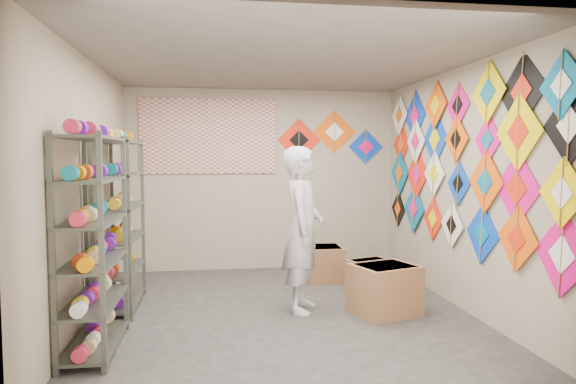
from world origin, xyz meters
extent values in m
plane|color=#2E2B28|center=(0.00, 0.00, 0.00)|extent=(4.50, 4.50, 0.00)
plane|color=tan|center=(0.00, 2.25, 1.35)|extent=(4.00, 0.00, 4.00)
plane|color=tan|center=(0.00, -2.25, 1.35)|extent=(4.00, 0.00, 4.00)
plane|color=tan|center=(-2.00, 0.00, 1.35)|extent=(0.00, 4.50, 4.50)
plane|color=tan|center=(2.00, 0.00, 1.35)|extent=(0.00, 4.50, 4.50)
plane|color=slate|center=(0.00, 0.00, 2.70)|extent=(4.50, 4.50, 0.00)
cube|color=#4C5147|center=(-1.78, -0.85, 0.95)|extent=(0.40, 1.10, 1.90)
cube|color=#4C5147|center=(-1.78, 0.45, 0.95)|extent=(0.40, 1.10, 1.90)
cylinder|color=#E2284A|center=(-1.78, -1.33, 1.04)|extent=(0.12, 0.10, 0.12)
cylinder|color=orange|center=(-1.78, -1.14, 1.04)|extent=(0.12, 0.10, 0.12)
cylinder|color=yellow|center=(-1.78, -0.95, 1.04)|extent=(0.12, 0.10, 0.12)
cylinder|color=white|center=(-1.78, -0.75, 1.04)|extent=(0.12, 0.10, 0.12)
cylinder|color=red|center=(-1.78, -0.56, 1.04)|extent=(0.12, 0.10, 0.12)
cylinder|color=#6616A5|center=(-1.78, -0.37, 1.04)|extent=(0.12, 0.10, 0.12)
cylinder|color=#E1C381|center=(-1.78, -0.03, 1.04)|extent=(0.12, 0.10, 0.12)
cylinder|color=#11758B|center=(-1.78, 0.16, 1.04)|extent=(0.12, 0.10, 0.12)
cylinder|color=#E2284A|center=(-1.78, 0.35, 1.04)|extent=(0.12, 0.10, 0.12)
cylinder|color=orange|center=(-1.78, 0.55, 1.04)|extent=(0.12, 0.10, 0.12)
cylinder|color=yellow|center=(-1.78, 0.74, 1.04)|extent=(0.12, 0.10, 0.12)
cylinder|color=white|center=(-1.78, 0.93, 1.04)|extent=(0.12, 0.10, 0.12)
cube|color=#ED0B77|center=(1.99, -1.81, 0.93)|extent=(0.04, 0.70, 0.70)
cube|color=#F65507|center=(1.97, -1.22, 0.96)|extent=(0.03, 0.62, 0.62)
cube|color=#083EBD|center=(1.99, -0.58, 0.91)|extent=(0.03, 0.64, 0.64)
cube|color=white|center=(1.97, 0.06, 0.92)|extent=(0.02, 0.55, 0.55)
cube|color=red|center=(1.99, 0.60, 0.92)|extent=(0.02, 0.56, 0.56)
cube|color=#006597|center=(1.97, 1.19, 0.99)|extent=(0.03, 0.67, 0.67)
cube|color=black|center=(1.99, 1.84, 0.92)|extent=(0.02, 0.54, 0.54)
cube|color=#FCDD00|center=(1.97, -1.81, 1.42)|extent=(0.02, 0.58, 0.58)
cube|color=#ED0B77|center=(1.99, -1.17, 1.41)|extent=(0.01, 0.70, 0.70)
cube|color=#F65507|center=(1.97, -0.65, 1.45)|extent=(0.02, 0.65, 0.65)
cube|color=#083EBD|center=(1.99, -0.04, 1.40)|extent=(0.03, 0.53, 0.53)
cube|color=white|center=(1.97, 0.56, 1.49)|extent=(0.02, 0.57, 0.57)
cube|color=red|center=(1.99, 1.14, 1.47)|extent=(0.04, 0.72, 0.72)
cube|color=#006597|center=(1.97, 1.76, 1.46)|extent=(0.01, 0.66, 0.66)
cube|color=black|center=(1.99, -1.84, 1.95)|extent=(0.02, 0.66, 0.66)
cube|color=#FCDD00|center=(1.97, -1.19, 1.92)|extent=(0.01, 0.71, 0.71)
cube|color=#ED0B77|center=(1.99, -0.64, 1.87)|extent=(0.02, 0.51, 0.51)
cube|color=#F65507|center=(1.97, 0.00, 1.90)|extent=(0.01, 0.55, 0.55)
cube|color=#083EBD|center=(1.99, 0.59, 1.92)|extent=(0.02, 0.69, 0.69)
cube|color=white|center=(1.97, 1.16, 1.91)|extent=(0.01, 0.60, 0.60)
cube|color=red|center=(1.99, 1.75, 1.88)|extent=(0.02, 0.62, 0.62)
cube|color=#006597|center=(1.97, -1.75, 2.27)|extent=(0.02, 0.56, 0.56)
cube|color=black|center=(1.99, -1.20, 2.29)|extent=(0.04, 0.71, 0.71)
cube|color=#FCDD00|center=(1.97, -0.66, 2.34)|extent=(0.03, 0.64, 0.64)
cube|color=#ED0B77|center=(1.99, 0.01, 2.28)|extent=(0.03, 0.54, 0.54)
cube|color=#F65507|center=(1.97, 0.56, 2.33)|extent=(0.03, 0.60, 0.60)
cube|color=#083EBD|center=(1.99, 1.25, 2.26)|extent=(0.02, 0.70, 0.70)
cube|color=white|center=(1.97, 1.79, 2.30)|extent=(0.03, 0.60, 0.60)
cube|color=red|center=(0.55, 2.24, 1.95)|extent=(0.66, 0.02, 0.66)
cube|color=#F65507|center=(1.10, 2.24, 2.08)|extent=(0.65, 0.02, 0.65)
cube|color=#083EBD|center=(1.60, 2.24, 1.85)|extent=(0.54, 0.02, 0.54)
cube|color=#824494|center=(-0.80, 2.23, 2.00)|extent=(2.00, 0.01, 1.10)
imported|color=silver|center=(0.22, 0.03, 0.91)|extent=(0.90, 0.80, 1.81)
cube|color=brown|center=(1.08, -0.23, 0.27)|extent=(0.78, 0.72, 0.54)
cube|color=brown|center=(1.18, 0.59, 0.21)|extent=(0.62, 0.56, 0.42)
cube|color=brown|center=(0.75, 1.36, 0.24)|extent=(0.51, 0.55, 0.47)
camera|label=1|loc=(-0.74, -5.46, 1.71)|focal=32.00mm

